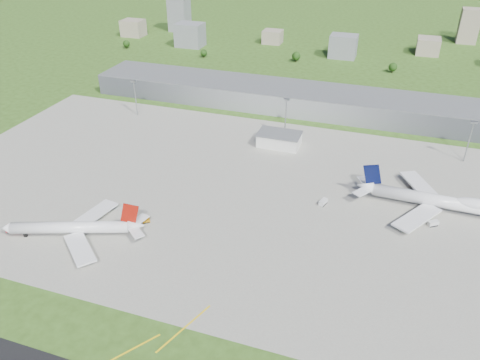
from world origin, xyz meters
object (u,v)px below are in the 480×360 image
(tug_yellow, at_px, (146,221))
(van_white_far, at_px, (433,224))
(airliner_blue_quad, at_px, (439,201))
(fire_truck, at_px, (14,229))
(airliner_red_twin, at_px, (76,228))
(van_white_near, at_px, (323,202))

(tug_yellow, relative_size, van_white_far, 0.75)
(airliner_blue_quad, xyz_separation_m, fire_truck, (-188.23, -82.27, -3.97))
(airliner_red_twin, height_order, van_white_near, airliner_red_twin)
(fire_truck, height_order, van_white_far, fire_truck)
(fire_truck, xyz_separation_m, tug_yellow, (55.07, 26.08, -0.73))
(airliner_red_twin, height_order, van_white_far, airliner_red_twin)
(airliner_red_twin, relative_size, van_white_far, 11.72)
(fire_truck, height_order, tug_yellow, fire_truck)
(airliner_red_twin, xyz_separation_m, airliner_blue_quad, (158.32, 75.97, 0.82))
(airliner_red_twin, bearing_deg, airliner_blue_quad, -174.04)
(airliner_red_twin, relative_size, fire_truck, 8.04)
(airliner_blue_quad, relative_size, fire_truck, 9.80)
(tug_yellow, xyz_separation_m, van_white_far, (131.16, 41.83, 0.37))
(airliner_blue_quad, bearing_deg, fire_truck, -154.64)
(airliner_red_twin, bearing_deg, van_white_near, -168.39)
(airliner_red_twin, height_order, airliner_blue_quad, airliner_blue_quad)
(fire_truck, distance_m, van_white_far, 198.22)
(tug_yellow, distance_m, van_white_far, 137.67)
(van_white_near, relative_size, van_white_far, 1.10)
(airliner_red_twin, relative_size, tug_yellow, 15.57)
(fire_truck, xyz_separation_m, van_white_near, (133.23, 69.06, -0.26))
(van_white_near, bearing_deg, airliner_blue_quad, -58.20)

